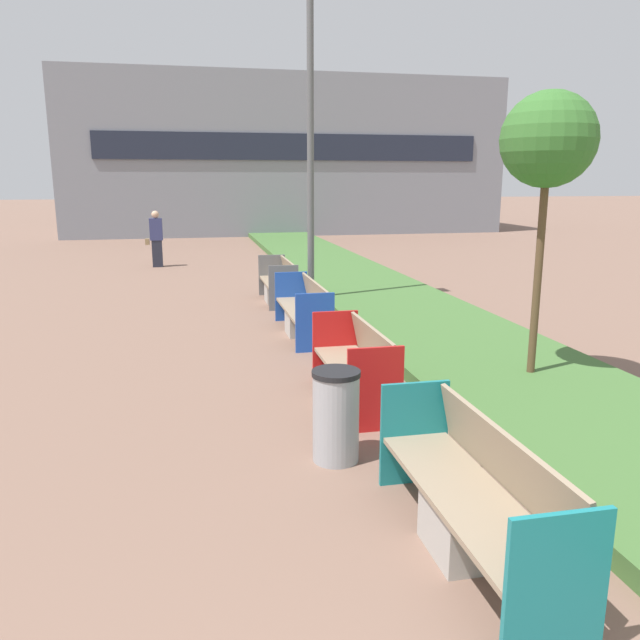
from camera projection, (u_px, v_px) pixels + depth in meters
name	position (u px, v px, depth m)	size (l,w,h in m)	color
planter_grass_strip	(397.00, 306.00, 12.94)	(2.80, 120.00, 0.18)	#426B33
building_backdrop	(282.00, 158.00, 32.49)	(21.28, 7.46, 7.49)	gray
bench_teal_frame	(473.00, 505.00, 4.48)	(0.65, 2.25, 0.94)	#ADA8A0
bench_red_frame	(356.00, 373.00, 7.56)	(0.65, 1.91, 0.94)	#ADA8A0
bench_blue_frame	(304.00, 313.00, 10.86)	(0.65, 2.34, 0.94)	#ADA8A0
bench_grey_frame	(279.00, 286.00, 13.76)	(0.65, 1.88, 0.94)	#ADA8A0
litter_bin	(336.00, 416.00, 5.96)	(0.46, 0.46, 0.90)	#9EA0A5
street_lamp_post	(310.00, 103.00, 12.52)	(0.24, 0.44, 7.56)	#56595B
sapling_tree_near	(548.00, 142.00, 7.58)	(1.17, 1.17, 3.72)	brown
pedestrian_walking	(156.00, 239.00, 19.17)	(0.53, 0.24, 1.72)	#232633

